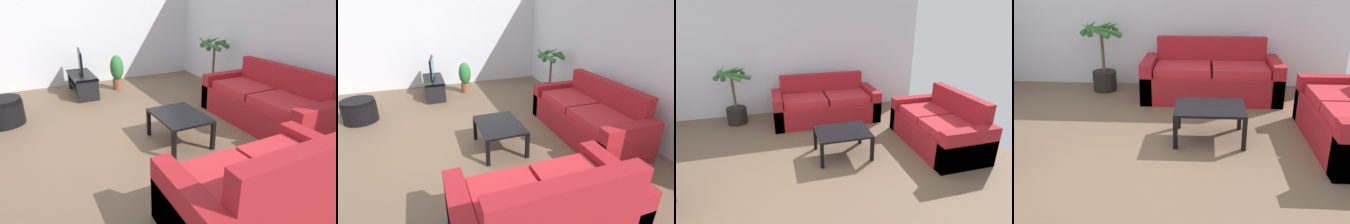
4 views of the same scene
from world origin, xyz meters
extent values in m
plane|color=brown|center=(0.00, 0.00, 0.00)|extent=(6.60, 6.60, 0.00)
cube|color=silver|center=(0.00, 3.00, 1.35)|extent=(6.00, 0.06, 2.70)
cube|color=maroon|center=(0.68, 2.25, 0.21)|extent=(2.10, 0.90, 0.42)
cube|color=maroon|center=(0.68, 2.62, 0.66)|extent=(1.74, 0.16, 0.48)
cube|color=maroon|center=(-0.28, 2.25, 0.31)|extent=(0.18, 0.90, 0.62)
cube|color=maroon|center=(1.64, 2.25, 0.31)|extent=(0.18, 0.90, 0.62)
cube|color=#B8272F|center=(0.25, 2.20, 0.48)|extent=(0.83, 0.66, 0.12)
cube|color=#B8272F|center=(1.12, 2.20, 0.48)|extent=(0.83, 0.66, 0.12)
cube|color=maroon|center=(2.25, 0.67, 0.21)|extent=(0.90, 1.69, 0.42)
cube|color=maroon|center=(2.62, 0.67, 0.66)|extent=(0.16, 1.33, 0.48)
cube|color=maroon|center=(2.25, -0.08, 0.31)|extent=(0.90, 0.18, 0.62)
cube|color=maroon|center=(2.25, 1.43, 0.31)|extent=(0.90, 0.18, 0.62)
cube|color=#B8272F|center=(2.20, 0.34, 0.48)|extent=(0.66, 0.63, 0.12)
cube|color=#B8272F|center=(2.20, 1.01, 0.48)|extent=(0.66, 0.63, 0.12)
cube|color=black|center=(0.64, 0.77, 0.40)|extent=(0.82, 0.63, 0.03)
cube|color=black|center=(0.26, 0.48, 0.19)|extent=(0.05, 0.05, 0.38)
cube|color=black|center=(1.03, 0.48, 0.19)|extent=(0.05, 0.05, 0.38)
cube|color=black|center=(0.26, 1.06, 0.19)|extent=(0.05, 0.05, 0.38)
cube|color=black|center=(1.03, 1.06, 0.19)|extent=(0.05, 0.05, 0.38)
cylinder|color=black|center=(-1.08, 2.55, 0.16)|extent=(0.38, 0.38, 0.33)
cylinder|color=brown|center=(-1.08, 2.55, 0.66)|extent=(0.05, 0.05, 0.66)
cone|color=#326A33|center=(-0.88, 2.56, 1.04)|extent=(0.11, 0.41, 0.24)
cone|color=#326A33|center=(-0.95, 2.71, 1.04)|extent=(0.38, 0.34, 0.24)
cone|color=#326A33|center=(-1.09, 2.73, 1.04)|extent=(0.37, 0.11, 0.22)
cone|color=#326A33|center=(-1.28, 2.62, 1.04)|extent=(0.23, 0.44, 0.25)
cone|color=#326A33|center=(-1.26, 2.48, 1.04)|extent=(0.24, 0.40, 0.23)
cone|color=#326A33|center=(-1.12, 2.31, 1.04)|extent=(0.49, 0.17, 0.27)
cone|color=#326A33|center=(-0.95, 2.32, 1.04)|extent=(0.51, 0.34, 0.28)
camera|label=1|loc=(3.70, -0.98, 1.86)|focal=30.23mm
camera|label=2|loc=(3.79, -0.24, 2.05)|focal=26.58mm
camera|label=3|loc=(-0.33, -2.82, 2.17)|focal=28.42mm
camera|label=4|loc=(0.55, -3.24, 1.91)|focal=39.03mm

